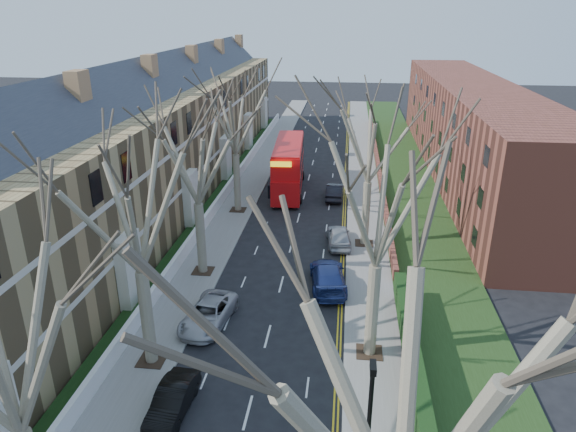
% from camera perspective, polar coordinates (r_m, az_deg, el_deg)
% --- Properties ---
extents(pavement_left, '(3.00, 102.00, 0.12)m').
position_cam_1_polar(pavement_left, '(57.77, -3.61, 4.57)').
color(pavement_left, slate).
rests_on(pavement_left, ground).
extents(pavement_right, '(3.00, 102.00, 0.12)m').
position_cam_1_polar(pavement_right, '(56.94, 8.40, 4.11)').
color(pavement_right, slate).
rests_on(pavement_right, ground).
extents(terrace_left, '(9.70, 78.00, 13.60)m').
position_cam_1_polar(terrace_left, '(50.86, -13.96, 7.96)').
color(terrace_left, olive).
rests_on(terrace_left, ground).
extents(flats_right, '(13.97, 54.00, 10.00)m').
position_cam_1_polar(flats_right, '(61.02, 19.53, 9.09)').
color(flats_right, brown).
rests_on(flats_right, ground).
extents(wall_hedge_right, '(0.70, 24.00, 1.80)m').
position_cam_1_polar(wall_hedge_right, '(23.91, 14.77, -21.47)').
color(wall_hedge_right, brown).
rests_on(wall_hedge_right, ground).
extents(front_wall_left, '(0.30, 78.00, 1.00)m').
position_cam_1_polar(front_wall_left, '(50.51, -7.06, 2.53)').
color(front_wall_left, white).
rests_on(front_wall_left, ground).
extents(grass_verge_right, '(6.00, 102.00, 0.06)m').
position_cam_1_polar(grass_verge_right, '(57.24, 12.91, 3.98)').
color(grass_verge_right, '#203714').
rests_on(grass_verge_right, ground).
extents(tree_left_mid, '(10.50, 10.50, 14.71)m').
position_cam_1_polar(tree_left_mid, '(24.59, -16.97, 2.66)').
color(tree_left_mid, '#766D54').
rests_on(tree_left_mid, ground).
extents(tree_left_far, '(10.15, 10.15, 14.22)m').
position_cam_1_polar(tree_left_far, '(33.68, -10.37, 7.79)').
color(tree_left_far, '#766D54').
rests_on(tree_left_far, ground).
extents(tree_left_dist, '(10.50, 10.50, 14.71)m').
position_cam_1_polar(tree_left_dist, '(44.98, -6.01, 11.95)').
color(tree_left_dist, '#766D54').
rests_on(tree_left_dist, ground).
extents(tree_right_near, '(10.85, 10.85, 15.20)m').
position_cam_1_polar(tree_right_near, '(11.97, 13.94, -17.17)').
color(tree_right_near, '#766D54').
rests_on(tree_right_near, ground).
extents(tree_right_mid, '(10.50, 10.50, 14.71)m').
position_cam_1_polar(tree_right_mid, '(24.54, 10.31, 3.24)').
color(tree_right_mid, '#766D54').
rests_on(tree_right_mid, ground).
extents(tree_right_far, '(10.15, 10.15, 14.22)m').
position_cam_1_polar(tree_right_far, '(38.13, 9.20, 9.51)').
color(tree_right_far, '#766D54').
rests_on(tree_right_far, ground).
extents(double_decker_bus, '(3.49, 11.94, 4.91)m').
position_cam_1_polar(double_decker_bus, '(52.10, 0.06, 5.39)').
color(double_decker_bus, red).
rests_on(double_decker_bus, ground).
extents(car_left_mid, '(1.62, 4.11, 1.33)m').
position_cam_1_polar(car_left_mid, '(25.50, -12.72, -19.36)').
color(car_left_mid, black).
rests_on(car_left_mid, ground).
extents(car_left_far, '(2.92, 5.22, 1.38)m').
position_cam_1_polar(car_left_far, '(31.01, -8.85, -10.69)').
color(car_left_far, '#A7A7AC').
rests_on(car_left_far, ground).
extents(car_right_near, '(2.91, 5.72, 1.59)m').
position_cam_1_polar(car_right_near, '(34.45, 4.46, -6.70)').
color(car_right_near, navy).
rests_on(car_right_near, ground).
extents(car_right_mid, '(2.21, 4.56, 1.50)m').
position_cam_1_polar(car_right_mid, '(40.48, 5.67, -2.26)').
color(car_right_mid, '#9C9FA5').
rests_on(car_right_mid, ground).
extents(car_right_far, '(1.63, 4.50, 1.47)m').
position_cam_1_polar(car_right_far, '(50.55, 5.20, 2.76)').
color(car_right_far, black).
rests_on(car_right_far, ground).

